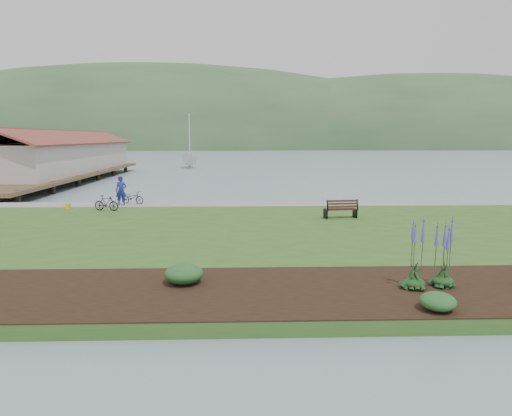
{
  "coord_description": "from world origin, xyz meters",
  "views": [
    {
      "loc": [
        -0.82,
        -22.05,
        4.67
      ],
      "look_at": [
        -0.15,
        -0.49,
        1.3
      ],
      "focal_mm": 32.0,
      "sensor_mm": 36.0,
      "label": 1
    }
  ],
  "objects_px": {
    "sailboat": "(190,168)",
    "person": "(121,188)",
    "bicycle_a": "(132,198)",
    "park_bench": "(341,209)"
  },
  "relations": [
    {
      "from": "sailboat",
      "to": "person",
      "type": "bearing_deg",
      "value": -103.05
    },
    {
      "from": "person",
      "to": "sailboat",
      "type": "relative_size",
      "value": 0.08
    },
    {
      "from": "person",
      "to": "bicycle_a",
      "type": "xyz_separation_m",
      "value": [
        0.51,
        0.71,
        -0.68
      ]
    },
    {
      "from": "bicycle_a",
      "to": "park_bench",
      "type": "bearing_deg",
      "value": -94.21
    },
    {
      "from": "bicycle_a",
      "to": "sailboat",
      "type": "relative_size",
      "value": 0.06
    },
    {
      "from": "park_bench",
      "to": "person",
      "type": "relative_size",
      "value": 0.81
    },
    {
      "from": "park_bench",
      "to": "bicycle_a",
      "type": "height_order",
      "value": "park_bench"
    },
    {
      "from": "park_bench",
      "to": "person",
      "type": "xyz_separation_m",
      "value": [
        -12.8,
        4.89,
        0.57
      ]
    },
    {
      "from": "park_bench",
      "to": "bicycle_a",
      "type": "bearing_deg",
      "value": 147.91
    },
    {
      "from": "bicycle_a",
      "to": "sailboat",
      "type": "height_order",
      "value": "sailboat"
    }
  ]
}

